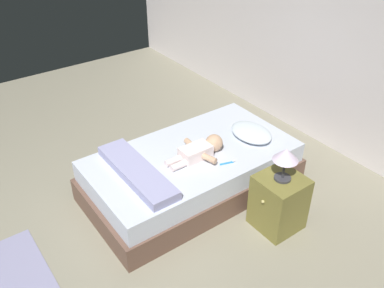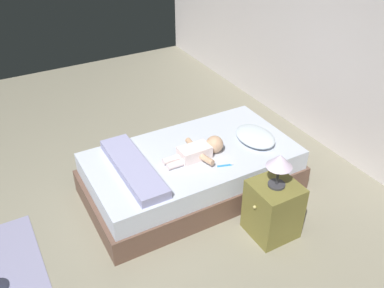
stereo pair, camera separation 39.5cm
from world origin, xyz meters
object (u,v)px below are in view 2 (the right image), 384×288
pillow (255,136)px  lamp (280,163)px  bed (192,172)px  nightstand (273,209)px  baby (200,150)px  toothbrush (226,165)px

pillow → lamp: lamp is taller
bed → nightstand: (0.87, 0.33, 0.04)m
pillow → lamp: size_ratio=1.52×
baby → toothbrush: bearing=27.4°
pillow → toothbrush: size_ratio=3.21×
pillow → toothbrush: bearing=-66.3°
bed → baby: 0.31m
pillow → baby: bearing=-93.3°
toothbrush → baby: bearing=-152.6°
bed → baby: (0.09, 0.04, 0.30)m
nightstand → toothbrush: bearing=-163.1°
lamp → pillow: bearing=156.0°
baby → toothbrush: baby is taller
bed → lamp: size_ratio=6.70×
toothbrush → lamp: lamp is taller
baby → nightstand: size_ratio=1.15×
baby → lamp: 0.86m
nightstand → lamp: bearing=90.0°
bed → lamp: (0.87, 0.33, 0.54)m
pillow → toothbrush: 0.54m
toothbrush → lamp: 0.63m
toothbrush → nightstand: bearing=16.9°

